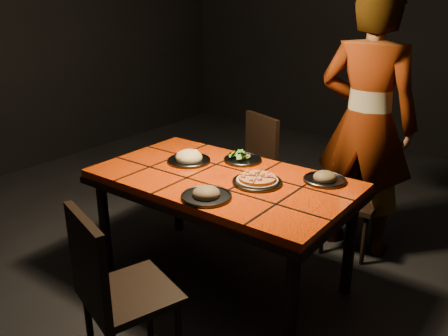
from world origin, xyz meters
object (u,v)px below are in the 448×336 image
Objects in this scene: diner at (366,124)px; plate_pizza at (257,181)px; plate_pasta at (189,158)px; chair_far_left at (251,162)px; chair_far_right at (355,188)px; dining_table at (222,188)px; chair_near at (112,286)px.

plate_pizza is at bearing 69.38° from diner.
plate_pizza is 0.58m from plate_pasta.
plate_pasta is (-0.86, -0.91, -0.18)m from diner.
chair_far_left is 1.08× the size of chair_far_right.
chair_far_right is (0.51, 0.96, -0.20)m from dining_table.
chair_far_left reaches higher than plate_pizza.
chair_far_right is (0.87, 0.07, -0.04)m from chair_far_left.
diner reaches higher than plate_pizza.
chair_far_left reaches higher than dining_table.
diner is (0.89, 0.10, 0.44)m from chair_far_left.
chair_far_right is 2.83× the size of plate_pasta.
dining_table is 1.77× the size of chair_near.
plate_pasta is at bearing 175.54° from plate_pizza.
diner is at bearing 73.25° from plate_pizza.
dining_table is 0.26m from plate_pizza.
chair_near is 3.15× the size of plate_pasta.
diner is 1.01m from plate_pizza.
chair_near is 1.05m from plate_pizza.
plate_pasta is (-0.85, -0.88, 0.30)m from chair_far_right.
chair_near reaches higher than plate_pizza.
plate_pasta is (-0.34, 0.08, 0.10)m from dining_table.
chair_near reaches higher than dining_table.
diner is (0.43, 1.97, 0.43)m from chair_near.
diner is 1.27m from plate_pasta.
plate_pasta is (0.03, -0.80, 0.26)m from chair_far_left.
diner reaches higher than dining_table.
chair_far_left is (-0.36, 0.89, -0.16)m from dining_table.
plate_pasta is at bearing 166.57° from dining_table.
chair_far_left is at bearing 2.78° from diner.
plate_pizza is (0.60, -0.85, 0.26)m from chair_far_left.
chair_near is 0.48× the size of diner.
chair_far_left is at bearing 91.79° from plate_pasta.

